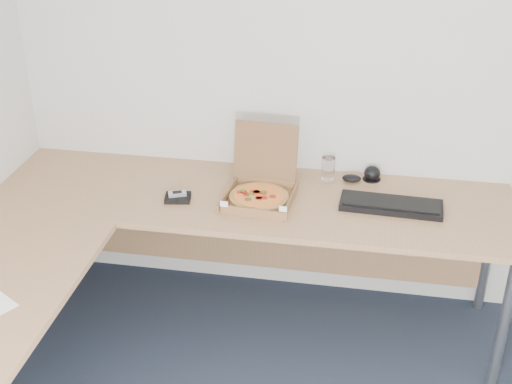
% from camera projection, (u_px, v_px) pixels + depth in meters
% --- Properties ---
extents(room_shell, '(3.50, 3.50, 2.50)m').
position_uv_depth(room_shell, '(341.00, 289.00, 1.80)').
color(room_shell, beige).
rests_on(room_shell, ground).
extents(desk, '(2.50, 2.20, 0.73)m').
position_uv_depth(desk, '(160.00, 241.00, 3.03)').
color(desk, '#AD7E54').
rests_on(desk, ground).
extents(pizza_box, '(0.31, 0.37, 0.32)m').
position_uv_depth(pizza_box, '(260.00, 193.00, 3.29)').
color(pizza_box, brown).
rests_on(pizza_box, desk).
extents(drinking_glass, '(0.07, 0.07, 0.12)m').
position_uv_depth(drinking_glass, '(328.00, 169.00, 3.47)').
color(drinking_glass, white).
rests_on(drinking_glass, desk).
extents(keyboard, '(0.48, 0.19, 0.03)m').
position_uv_depth(keyboard, '(391.00, 205.00, 3.23)').
color(keyboard, black).
rests_on(keyboard, desk).
extents(mouse, '(0.11, 0.09, 0.03)m').
position_uv_depth(mouse, '(352.00, 178.00, 3.47)').
color(mouse, black).
rests_on(mouse, desk).
extents(wallet, '(0.14, 0.12, 0.02)m').
position_uv_depth(wallet, '(178.00, 198.00, 3.30)').
color(wallet, black).
rests_on(wallet, desk).
extents(phone, '(0.09, 0.07, 0.02)m').
position_uv_depth(phone, '(177.00, 194.00, 3.30)').
color(phone, '#B2B5BA').
rests_on(phone, wallet).
extents(dome_speaker, '(0.09, 0.09, 0.08)m').
position_uv_depth(dome_speaker, '(372.00, 173.00, 3.48)').
color(dome_speaker, black).
rests_on(dome_speaker, desk).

